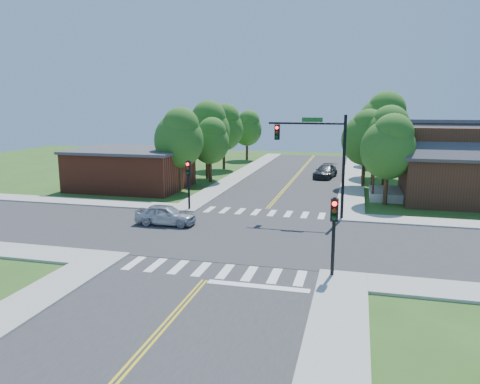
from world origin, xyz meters
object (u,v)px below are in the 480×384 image
(car_dgrey, at_px, (325,172))
(signal_pole_se, at_px, (334,222))
(signal_pole_nw, at_px, (188,176))
(car_silver, at_px, (166,215))
(signal_mast_ne, at_px, (319,149))
(house_ne, at_px, (468,161))

(car_dgrey, bearing_deg, signal_pole_se, -75.77)
(car_dgrey, bearing_deg, signal_pole_nw, -106.28)
(signal_pole_nw, height_order, car_silver, signal_pole_nw)
(signal_pole_se, relative_size, signal_pole_nw, 1.00)
(signal_mast_ne, relative_size, house_ne, 0.55)
(signal_pole_nw, relative_size, car_silver, 0.94)
(house_ne, distance_m, car_dgrey, 15.48)
(signal_pole_se, height_order, signal_pole_nw, same)
(signal_pole_nw, distance_m, car_dgrey, 20.28)
(signal_mast_ne, distance_m, car_dgrey, 18.64)
(signal_pole_nw, bearing_deg, signal_mast_ne, 0.07)
(car_silver, distance_m, car_dgrey, 24.17)
(signal_pole_nw, relative_size, house_ne, 0.29)
(signal_pole_nw, xyz_separation_m, car_silver, (-0.02, -4.34, -1.98))
(signal_mast_ne, height_order, house_ne, signal_mast_ne)
(signal_pole_se, distance_m, car_dgrey, 29.53)
(house_ne, bearing_deg, signal_mast_ne, -142.32)
(house_ne, height_order, car_dgrey, house_ne)
(signal_pole_se, relative_size, car_silver, 0.94)
(signal_mast_ne, xyz_separation_m, signal_pole_se, (1.69, -11.21, -2.19))
(signal_mast_ne, relative_size, signal_pole_se, 1.89)
(signal_pole_se, relative_size, house_ne, 0.29)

